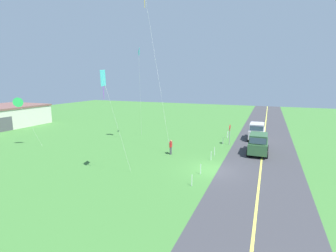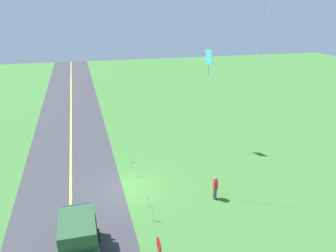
% 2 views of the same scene
% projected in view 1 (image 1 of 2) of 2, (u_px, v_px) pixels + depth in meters
% --- Properties ---
extents(ground_plane, '(120.00, 120.00, 0.10)m').
position_uv_depth(ground_plane, '(212.00, 170.00, 22.26)').
color(ground_plane, '#3D7533').
extents(asphalt_road, '(120.00, 7.00, 0.00)m').
position_uv_depth(asphalt_road, '(260.00, 176.00, 20.77)').
color(asphalt_road, '#38383D').
rests_on(asphalt_road, ground).
extents(road_centre_stripe, '(120.00, 0.16, 0.00)m').
position_uv_depth(road_centre_stripe, '(260.00, 176.00, 20.77)').
color(road_centre_stripe, '#E5E04C').
rests_on(road_centre_stripe, asphalt_road).
extents(car_suv_foreground, '(4.40, 2.12, 2.24)m').
position_uv_depth(car_suv_foreground, '(258.00, 143.00, 26.77)').
color(car_suv_foreground, '#2D5633').
rests_on(car_suv_foreground, ground).
extents(car_parked_east_near, '(4.40, 2.12, 2.24)m').
position_uv_depth(car_parked_east_near, '(257.00, 131.00, 33.23)').
color(car_parked_east_near, '#B7B7BC').
rests_on(car_parked_east_near, ground).
extents(stop_sign, '(0.76, 0.08, 2.56)m').
position_uv_depth(stop_sign, '(230.00, 131.00, 30.29)').
color(stop_sign, gray).
rests_on(stop_sign, ground).
extents(person_adult_near, '(0.58, 0.22, 1.60)m').
position_uv_depth(person_adult_near, '(171.00, 147.00, 26.63)').
color(person_adult_near, '#3F3F47').
rests_on(person_adult_near, ground).
extents(kite_blue_mid, '(1.72, 2.13, 5.93)m').
position_uv_depth(kite_blue_mid, '(18.00, 102.00, 28.50)').
color(kite_blue_mid, silver).
rests_on(kite_blue_mid, ground).
extents(kite_yellow_high, '(2.35, 1.26, 8.66)m').
position_uv_depth(kite_yellow_high, '(103.00, 80.00, 18.91)').
color(kite_yellow_high, silver).
rests_on(kite_yellow_high, ground).
extents(kite_green_far, '(2.97, 1.47, 11.97)m').
position_uv_depth(kite_green_far, '(139.00, 52.00, 31.74)').
color(kite_green_far, silver).
rests_on(kite_green_far, ground).
extents(fence_post_0, '(0.05, 0.05, 0.90)m').
position_uv_depth(fence_post_0, '(192.00, 180.00, 18.72)').
color(fence_post_0, silver).
rests_on(fence_post_0, ground).
extents(fence_post_1, '(0.05, 0.05, 0.90)m').
position_uv_depth(fence_post_1, '(201.00, 169.00, 21.06)').
color(fence_post_1, silver).
rests_on(fence_post_1, ground).
extents(fence_post_2, '(0.05, 0.05, 0.90)m').
position_uv_depth(fence_post_2, '(211.00, 156.00, 24.79)').
color(fence_post_2, silver).
rests_on(fence_post_2, ground).
extents(fence_post_3, '(0.05, 0.05, 0.90)m').
position_uv_depth(fence_post_3, '(215.00, 151.00, 26.31)').
color(fence_post_3, silver).
rests_on(fence_post_3, ground).
extents(fence_post_4, '(0.05, 0.05, 0.90)m').
position_uv_depth(fence_post_4, '(223.00, 141.00, 31.01)').
color(fence_post_4, silver).
rests_on(fence_post_4, ground).
extents(fence_post_5, '(0.05, 0.05, 0.90)m').
position_uv_depth(fence_post_5, '(228.00, 134.00, 34.56)').
color(fence_post_5, silver).
rests_on(fence_post_5, ground).
extents(fence_post_6, '(0.05, 0.05, 0.90)m').
position_uv_depth(fence_post_6, '(227.00, 135.00, 34.09)').
color(fence_post_6, silver).
rests_on(fence_post_6, ground).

